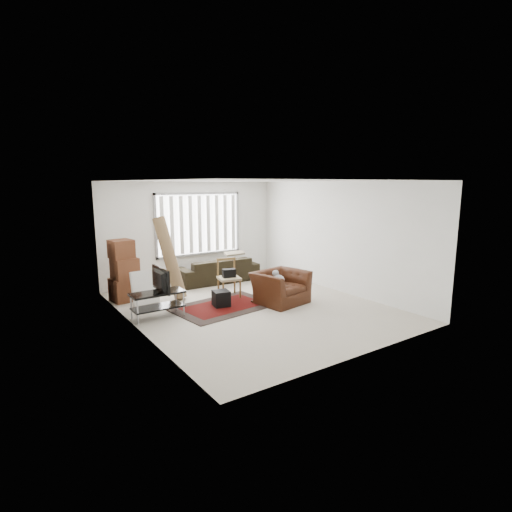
# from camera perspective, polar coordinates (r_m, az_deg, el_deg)

# --- Properties ---
(room) EXTENTS (6.00, 6.02, 2.71)m
(room) POSITION_cam_1_polar(r_m,az_deg,el_deg) (8.82, -2.07, 4.56)
(room) COLOR beige
(room) RESTS_ON ground
(persian_rug) EXTENTS (2.31, 1.69, 0.02)m
(persian_rug) POSITION_cam_1_polar(r_m,az_deg,el_deg) (8.79, -4.64, -7.17)
(persian_rug) COLOR black
(persian_rug) RESTS_ON ground
(tv_stand) EXTENTS (1.05, 0.47, 0.52)m
(tv_stand) POSITION_cam_1_polar(r_m,az_deg,el_deg) (8.23, -13.88, -5.99)
(tv_stand) COLOR black
(tv_stand) RESTS_ON ground
(tv) EXTENTS (0.11, 0.85, 0.49)m
(tv) POSITION_cam_1_polar(r_m,az_deg,el_deg) (8.13, -14.00, -3.35)
(tv) COLOR black
(tv) RESTS_ON tv_stand
(subwoofer) EXTENTS (0.40, 0.40, 0.34)m
(subwoofer) POSITION_cam_1_polar(r_m,az_deg,el_deg) (8.74, -5.00, -6.04)
(subwoofer) COLOR black
(subwoofer) RESTS_ON persian_rug
(moving_boxes) EXTENTS (0.64, 0.60, 1.40)m
(moving_boxes) POSITION_cam_1_polar(r_m,az_deg,el_deg) (9.53, -18.35, -2.27)
(moving_boxes) COLOR brown
(moving_boxes) RESTS_ON ground
(white_flatpack) EXTENTS (0.61, 0.28, 0.76)m
(white_flatpack) POSITION_cam_1_polar(r_m,az_deg,el_deg) (9.20, -15.58, -4.33)
(white_flatpack) COLOR silver
(white_flatpack) RESTS_ON ground
(rolled_rug) EXTENTS (0.68, 0.85, 1.92)m
(rolled_rug) POSITION_cam_1_polar(r_m,az_deg,el_deg) (9.39, -12.23, -0.26)
(rolled_rug) COLOR brown
(rolled_rug) RESTS_ON ground
(sofa) EXTENTS (2.25, 1.05, 0.85)m
(sofa) POSITION_cam_1_polar(r_m,az_deg,el_deg) (10.90, -5.52, -1.47)
(sofa) COLOR black
(sofa) RESTS_ON ground
(side_chair) EXTENTS (0.58, 0.58, 0.91)m
(side_chair) POSITION_cam_1_polar(r_m,az_deg,el_deg) (9.40, -3.92, -2.90)
(side_chair) COLOR #988764
(side_chair) RESTS_ON ground
(armchair) EXTENTS (1.25, 1.14, 0.82)m
(armchair) POSITION_cam_1_polar(r_m,az_deg,el_deg) (8.95, 3.52, -4.15)
(armchair) COLOR #39190B
(armchair) RESTS_ON ground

